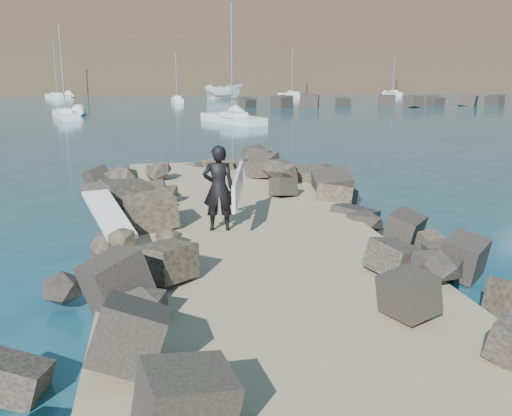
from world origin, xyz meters
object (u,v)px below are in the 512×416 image
object	(u,v)px
surfer_with_board	(221,188)
boat_imported	(224,91)
surfboard_resting	(108,219)
sailboat_c	(232,119)

from	to	relation	value
surfer_with_board	boat_imported	bearing A→B (deg)	83.09
surfboard_resting	surfer_with_board	size ratio (longest dim) A/B	1.02
surfboard_resting	sailboat_c	bearing A→B (deg)	59.95
surfer_with_board	surfboard_resting	bearing A→B (deg)	-174.86
surfboard_resting	sailboat_c	distance (m)	35.72
surfboard_resting	surfer_with_board	bearing A→B (deg)	-12.76
surfboard_resting	boat_imported	distance (m)	77.07
surfboard_resting	surfer_with_board	xyz separation A→B (m)	(2.56, 0.23, 0.57)
boat_imported	surfer_with_board	bearing A→B (deg)	-163.59
boat_imported	sailboat_c	xyz separation A→B (m)	(-4.24, -41.25, -0.83)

